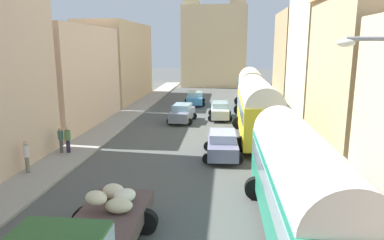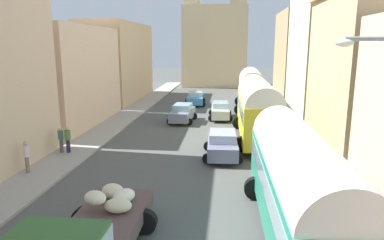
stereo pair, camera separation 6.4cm
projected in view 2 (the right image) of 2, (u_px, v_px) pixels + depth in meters
The scene contains 19 objects.
ground_plane at pixel (198, 132), 27.21m from camera, with size 154.00×154.00×0.00m, color #4E514D.
sidewalk_left at pixel (107, 129), 27.93m from camera, with size 2.50×70.00×0.14m, color #9E9B91.
sidewalk_right at pixel (293, 134), 26.47m from camera, with size 2.50×70.00×0.14m, color #A6A2A2.
building_left_2 at pixel (73, 76), 28.99m from camera, with size 4.15×12.05×8.18m.
building_left_3 at pixel (118, 62), 42.61m from camera, with size 5.25×14.70×9.22m.
building_right_2 at pixel (372, 67), 22.29m from camera, with size 6.30×9.80×10.49m.
building_right_3 at pixel (328, 48), 32.13m from camera, with size 6.26×9.67×12.64m.
building_right_4 at pixel (299, 56), 42.86m from camera, with size 4.60×10.34×10.63m.
distant_church at pixel (215, 41), 56.35m from camera, with size 10.19×6.55×19.90m.
parked_bus_0 at pixel (298, 180), 11.87m from camera, with size 3.30×9.88×3.90m.
parked_bus_1 at pixel (258, 107), 24.65m from camera, with size 3.37×10.02×4.28m.
parked_bus_2 at pixel (251, 88), 35.95m from camera, with size 3.47×8.56×4.22m.
car_0 at pixel (182, 113), 30.64m from camera, with size 2.40×4.08×1.60m.
car_1 at pixel (195, 98), 39.47m from camera, with size 2.54×4.40×1.49m.
car_2 at pixel (222, 144), 21.00m from camera, with size 2.43×4.10×1.57m.
car_3 at pixel (220, 110), 32.04m from camera, with size 2.27×4.32×1.54m.
pedestrian_0 at pixel (68, 139), 21.47m from camera, with size 0.39×0.39×1.74m.
pedestrian_1 at pixel (61, 139), 21.42m from camera, with size 0.44×0.44×1.73m.
pedestrian_2 at pixel (26, 155), 18.04m from camera, with size 0.35×0.35×1.83m.
Camera 2 is at (2.28, 0.69, 6.64)m, focal length 32.72 mm.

